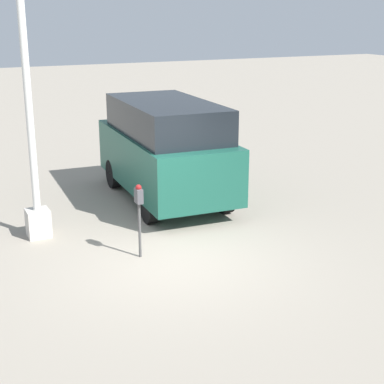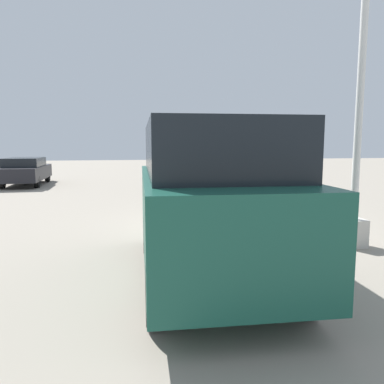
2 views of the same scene
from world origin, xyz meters
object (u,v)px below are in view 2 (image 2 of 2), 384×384
object	(u,v)px
parking_meter_far	(198,167)
parked_van	(209,196)
car_distant	(26,170)
parking_meter_near	(253,187)
fire_hydrant	(203,185)
lamp_post	(358,136)

from	to	relation	value
parking_meter_far	parked_van	size ratio (longest dim) A/B	0.33
parked_van	car_distant	distance (m)	15.48
car_distant	parking_meter_far	bearing A→B (deg)	-124.47
parking_meter_far	parked_van	bearing A→B (deg)	-9.07
parking_meter_near	car_distant	distance (m)	13.72
parked_van	fire_hydrant	size ratio (longest dim) A/B	5.50
lamp_post	car_distant	bearing A→B (deg)	-145.45
lamp_post	car_distant	world-z (taller)	lamp_post
car_distant	fire_hydrant	xyz separation A→B (m)	(5.28, 7.82, -0.31)
lamp_post	fire_hydrant	distance (m)	8.21
fire_hydrant	lamp_post	bearing A→B (deg)	9.08
parking_meter_far	car_distant	size ratio (longest dim) A/B	0.34
car_distant	fire_hydrant	size ratio (longest dim) A/B	5.35
parked_van	car_distant	xyz separation A→B (m)	(-14.31, -5.88, -0.52)
parking_meter_near	lamp_post	distance (m)	2.60
parking_meter_far	lamp_post	distance (m)	8.29
parked_van	lamp_post	bearing A→B (deg)	112.18
parking_meter_far	parking_meter_near	bearing A→B (deg)	1.84
fire_hydrant	parked_van	bearing A→B (deg)	-12.14
parking_meter_far	fire_hydrant	bearing A→B (deg)	48.04
lamp_post	fire_hydrant	xyz separation A→B (m)	(-7.92, -1.26, -1.75)
parking_meter_near	parking_meter_far	bearing A→B (deg)	-178.16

